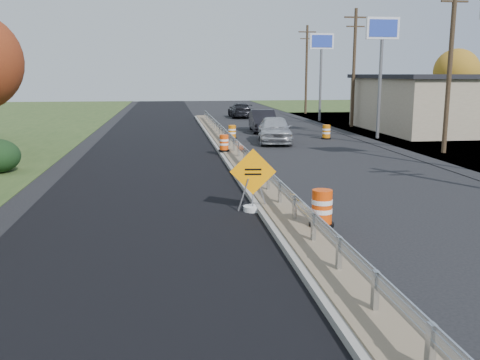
{
  "coord_description": "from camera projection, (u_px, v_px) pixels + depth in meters",
  "views": [
    {
      "loc": [
        -3.5,
        -18.33,
        4.26
      ],
      "look_at": [
        -1.36,
        -2.52,
        1.1
      ],
      "focal_mm": 40.0,
      "sensor_mm": 36.0,
      "label": 1
    }
  ],
  "objects": [
    {
      "name": "barrel_shoulder_mid",
      "position": [
        326.0,
        132.0,
        35.78
      ],
      "size": [
        0.65,
        0.65,
        0.95
      ],
      "color": "black",
      "rests_on": "ground"
    },
    {
      "name": "barrel_median_mid",
      "position": [
        224.0,
        143.0,
        28.48
      ],
      "size": [
        0.6,
        0.6,
        0.87
      ],
      "color": "black",
      "rests_on": "median"
    },
    {
      "name": "guardrail",
      "position": [
        236.0,
        144.0,
        27.72
      ],
      "size": [
        0.1,
        46.15,
        0.72
      ],
      "color": "silver",
      "rests_on": "median"
    },
    {
      "name": "utility_pole_north",
      "position": [
        306.0,
        68.0,
        57.58
      ],
      "size": [
        1.9,
        0.26,
        9.4
      ],
      "color": "#473523",
      "rests_on": "ground"
    },
    {
      "name": "pylon_sign_mid",
      "position": [
        382.0,
        40.0,
        34.79
      ],
      "size": [
        2.2,
        0.3,
        7.9
      ],
      "color": "slate",
      "rests_on": "ground"
    },
    {
      "name": "car_dark_mid",
      "position": [
        263.0,
        121.0,
        40.2
      ],
      "size": [
        2.0,
        5.04,
        1.63
      ],
      "primitive_type": "imported",
      "rotation": [
        0.0,
        0.0,
        -0.06
      ],
      "color": "black",
      "rests_on": "ground"
    },
    {
      "name": "car_dark_far",
      "position": [
        240.0,
        110.0,
        53.63
      ],
      "size": [
        2.03,
        4.97,
        1.44
      ],
      "primitive_type": "imported",
      "rotation": [
        0.0,
        0.0,
        3.14
      ],
      "color": "black",
      "rests_on": "ground"
    },
    {
      "name": "utility_pole_smid",
      "position": [
        450.0,
        61.0,
        28.41
      ],
      "size": [
        1.9,
        0.26,
        9.4
      ],
      "color": "#473523",
      "rests_on": "ground"
    },
    {
      "name": "barrel_median_far",
      "position": [
        232.0,
        132.0,
        33.96
      ],
      "size": [
        0.59,
        0.59,
        0.86
      ],
      "color": "black",
      "rests_on": "median"
    },
    {
      "name": "ground",
      "position": [
        268.0,
        196.0,
        19.11
      ],
      "size": [
        140.0,
        140.0,
        0.0
      ],
      "primitive_type": "plane",
      "color": "black",
      "rests_on": "ground"
    },
    {
      "name": "median",
      "position": [
        239.0,
        158.0,
        26.86
      ],
      "size": [
        1.6,
        55.0,
        0.23
      ],
      "color": "gray",
      "rests_on": "ground"
    },
    {
      "name": "pylon_sign_north",
      "position": [
        321.0,
        49.0,
        48.4
      ],
      "size": [
        2.2,
        0.3,
        7.9
      ],
      "color": "slate",
      "rests_on": "ground"
    },
    {
      "name": "caution_sign",
      "position": [
        253.0,
        196.0,
        16.81
      ],
      "size": [
        1.45,
        0.61,
        2.0
      ],
      "rotation": [
        0.0,
        0.0,
        -0.11
      ],
      "color": "white",
      "rests_on": "ground"
    },
    {
      "name": "tree_far_yellow",
      "position": [
        457.0,
        72.0,
        54.7
      ],
      "size": [
        4.62,
        4.62,
        6.86
      ],
      "color": "#473523",
      "rests_on": "ground"
    },
    {
      "name": "car_silver",
      "position": [
        275.0,
        129.0,
        33.71
      ],
      "size": [
        2.65,
        5.22,
        1.7
      ],
      "primitive_type": "imported",
      "rotation": [
        0.0,
        0.0,
        -0.13
      ],
      "color": "silver",
      "rests_on": "ground"
    },
    {
      "name": "milled_overlay",
      "position": [
        151.0,
        156.0,
        28.25
      ],
      "size": [
        7.2,
        120.0,
        0.01
      ],
      "primitive_type": "cube",
      "color": "black",
      "rests_on": "ground"
    },
    {
      "name": "barrel_median_near",
      "position": [
        322.0,
        209.0,
        14.35
      ],
      "size": [
        0.68,
        0.68,
        1.0
      ],
      "color": "black",
      "rests_on": "median"
    },
    {
      "name": "utility_pole_nmid",
      "position": [
        354.0,
        66.0,
        43.0
      ],
      "size": [
        1.9,
        0.26,
        9.4
      ],
      "color": "#473523",
      "rests_on": "ground"
    }
  ]
}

